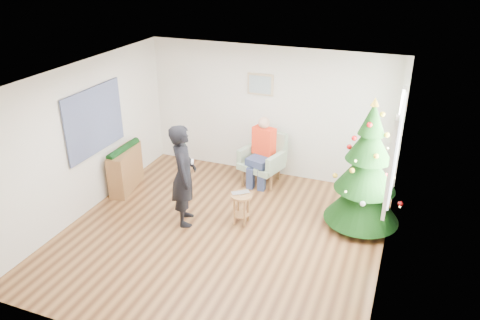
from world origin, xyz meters
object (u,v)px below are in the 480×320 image
at_px(stool, 241,208).
at_px(standing_man, 184,175).
at_px(armchair, 263,164).
at_px(console, 126,169).
at_px(christmas_tree, 366,171).

relative_size(stool, standing_man, 0.31).
relative_size(armchair, standing_man, 0.58).
distance_m(stool, standing_man, 1.11).
bearing_deg(armchair, console, -136.23).
distance_m(christmas_tree, stool, 2.13).
height_order(christmas_tree, console, christmas_tree).
distance_m(stool, armchair, 1.60).
bearing_deg(standing_man, christmas_tree, -95.34).
xyz_separation_m(christmas_tree, console, (-4.39, -0.30, -0.60)).
height_order(christmas_tree, standing_man, christmas_tree).
distance_m(christmas_tree, standing_man, 2.95).
relative_size(christmas_tree, armchair, 2.20).
bearing_deg(standing_man, console, 43.40).
bearing_deg(console, standing_man, -33.70).
xyz_separation_m(christmas_tree, standing_man, (-2.78, -0.96, -0.13)).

